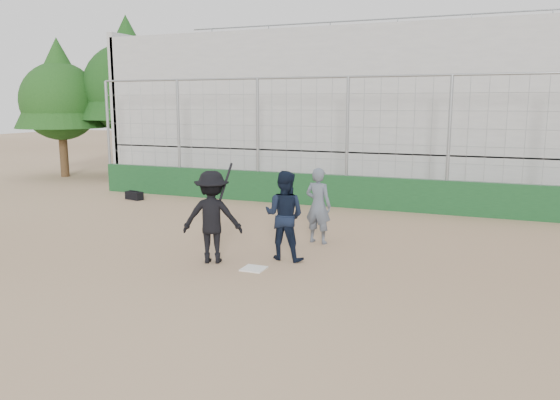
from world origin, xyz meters
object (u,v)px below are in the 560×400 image
at_px(catcher_crouched, 284,230).
at_px(equipment_bag, 134,195).
at_px(batter_at_plate, 212,217).
at_px(umpire, 318,209).

bearing_deg(catcher_crouched, equipment_bag, 146.48).
height_order(batter_at_plate, umpire, batter_at_plate).
xyz_separation_m(umpire, equipment_bag, (-7.55, 3.26, -0.66)).
relative_size(umpire, equipment_bag, 2.30).
bearing_deg(umpire, batter_at_plate, 67.15).
height_order(catcher_crouched, equipment_bag, catcher_crouched).
relative_size(catcher_crouched, umpire, 0.78).
distance_m(batter_at_plate, umpire, 2.74).
height_order(batter_at_plate, catcher_crouched, batter_at_plate).
distance_m(batter_at_plate, equipment_bag, 8.22).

